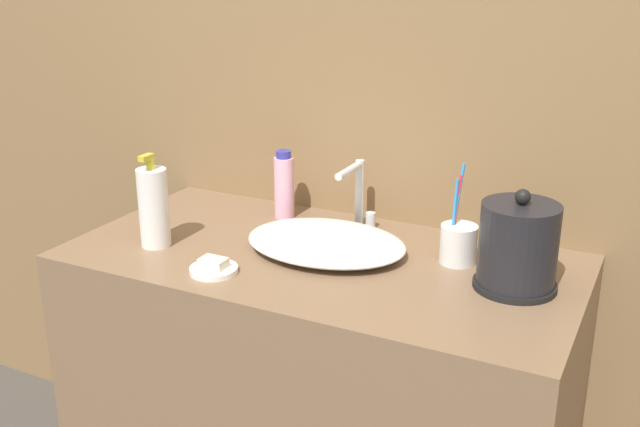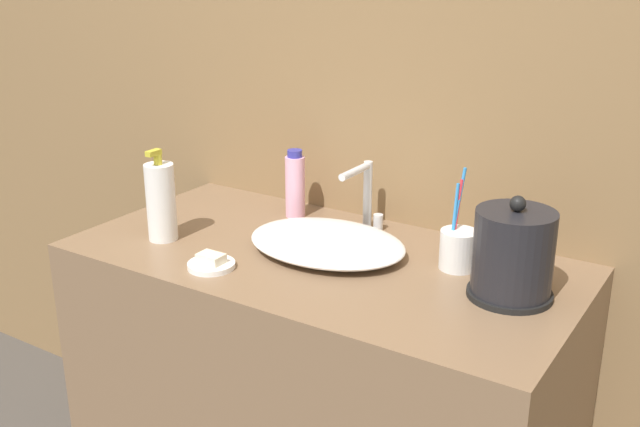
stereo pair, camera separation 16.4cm
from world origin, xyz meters
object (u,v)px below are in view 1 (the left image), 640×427
lotion_bottle (154,207)px  faucet (357,191)px  electric_kettle (518,249)px  toothbrush_cup (458,243)px  shampoo_bottle (284,186)px

lotion_bottle → faucet: bearing=39.9°
electric_kettle → toothbrush_cup: 0.16m
electric_kettle → shampoo_bottle: bearing=165.5°
electric_kettle → toothbrush_cup: bearing=152.2°
faucet → shampoo_bottle: size_ratio=0.97×
lotion_bottle → toothbrush_cup: bearing=18.2°
faucet → shampoo_bottle: bearing=-177.9°
faucet → electric_kettle: 0.46m
electric_kettle → shampoo_bottle: (-0.62, 0.16, -0.00)m
electric_kettle → toothbrush_cup: toothbrush_cup is taller
faucet → toothbrush_cup: bearing=-18.4°
electric_kettle → shampoo_bottle: 0.64m
toothbrush_cup → lotion_bottle: 0.69m
faucet → lotion_bottle: size_ratio=0.77×
electric_kettle → faucet: bearing=158.3°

